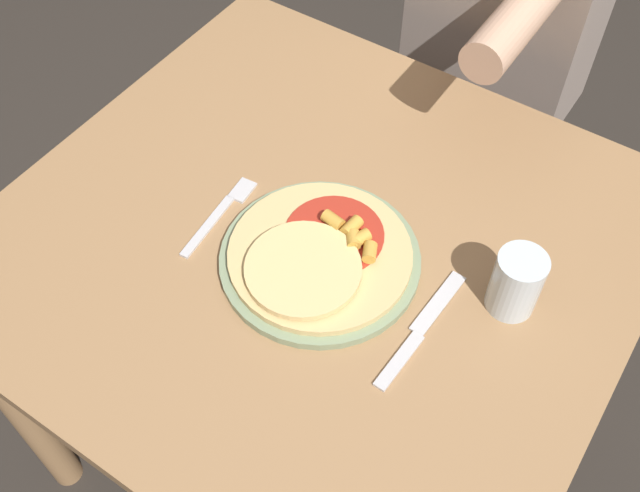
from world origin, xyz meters
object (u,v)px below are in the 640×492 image
at_px(pizza, 319,255).
at_px(drinking_glass, 516,283).
at_px(dining_table, 316,282).
at_px(plate, 320,260).
at_px(knife, 419,331).
at_px(fork, 222,211).
at_px(person_diner, 510,10).

xyz_separation_m(pizza, drinking_glass, (0.26, 0.09, 0.03)).
height_order(dining_table, pizza, pizza).
height_order(plate, knife, plate).
bearing_deg(knife, pizza, 174.62).
height_order(fork, person_diner, person_diner).
relative_size(pizza, person_diner, 0.21).
distance_m(fork, knife, 0.36).
bearing_deg(fork, plate, 1.43).
bearing_deg(person_diner, plate, -87.89).
bearing_deg(fork, pizza, -0.26).
distance_m(dining_table, knife, 0.25).
distance_m(pizza, person_diner, 0.71).
bearing_deg(person_diner, drinking_glass, -65.00).
bearing_deg(plate, person_diner, 92.11).
xyz_separation_m(dining_table, person_diner, (0.01, 0.67, 0.13)).
height_order(fork, drinking_glass, drinking_glass).
xyz_separation_m(dining_table, drinking_glass, (0.29, 0.05, 0.17)).
relative_size(knife, person_diner, 0.17).
xyz_separation_m(dining_table, plate, (0.03, -0.04, 0.13)).
bearing_deg(dining_table, plate, -49.39).
bearing_deg(drinking_glass, fork, -167.99).
distance_m(dining_table, drinking_glass, 0.34).
distance_m(plate, fork, 0.18).
xyz_separation_m(plate, person_diner, (-0.03, 0.71, 0.00)).
xyz_separation_m(pizza, fork, (-0.18, 0.00, -0.02)).
distance_m(fork, drinking_glass, 0.45).
distance_m(knife, drinking_glass, 0.15).
relative_size(dining_table, drinking_glass, 9.15).
relative_size(plate, fork, 1.67).
bearing_deg(dining_table, drinking_glass, 10.04).
distance_m(knife, person_diner, 0.76).
bearing_deg(pizza, knife, -5.38).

